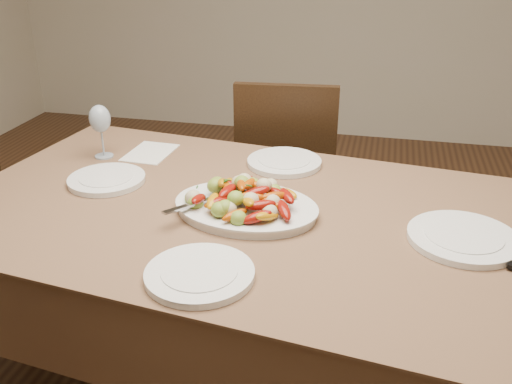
{
  "coord_description": "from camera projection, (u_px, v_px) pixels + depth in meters",
  "views": [
    {
      "loc": [
        0.46,
        -1.36,
        1.52
      ],
      "look_at": [
        0.12,
        0.09,
        0.82
      ],
      "focal_mm": 40.0,
      "sensor_mm": 36.0,
      "label": 1
    }
  ],
  "objects": [
    {
      "name": "dining_table",
      "position": [
        256.0,
        316.0,
        1.83
      ],
      "size": [
        1.96,
        1.26,
        0.76
      ],
      "primitive_type": "cube",
      "rotation": [
        0.0,
        0.0,
        -0.12
      ],
      "color": "brown",
      "rests_on": "ground"
    },
    {
      "name": "chair_far",
      "position": [
        288.0,
        176.0,
        2.61
      ],
      "size": [
        0.46,
        0.46,
        0.95
      ],
      "primitive_type": null,
      "rotation": [
        0.0,
        0.0,
        3.23
      ],
      "color": "black",
      "rests_on": "ground"
    },
    {
      "name": "serving_platter",
      "position": [
        246.0,
        209.0,
        1.66
      ],
      "size": [
        0.45,
        0.36,
        0.02
      ],
      "primitive_type": "ellipsoid",
      "rotation": [
        0.0,
        0.0,
        -0.12
      ],
      "color": "white",
      "rests_on": "dining_table"
    },
    {
      "name": "roasted_vegetables",
      "position": [
        246.0,
        191.0,
        1.63
      ],
      "size": [
        0.37,
        0.27,
        0.09
      ],
      "primitive_type": null,
      "rotation": [
        0.0,
        0.0,
        -0.12
      ],
      "color": "maroon",
      "rests_on": "serving_platter"
    },
    {
      "name": "serving_spoon",
      "position": [
        220.0,
        200.0,
        1.63
      ],
      "size": [
        0.27,
        0.19,
        0.03
      ],
      "primitive_type": null,
      "rotation": [
        0.0,
        0.0,
        -0.52
      ],
      "color": "#9EA0A8",
      "rests_on": "serving_platter"
    },
    {
      "name": "plate_left",
      "position": [
        107.0,
        180.0,
        1.86
      ],
      "size": [
        0.25,
        0.25,
        0.02
      ],
      "primitive_type": "cylinder",
      "color": "white",
      "rests_on": "dining_table"
    },
    {
      "name": "plate_right",
      "position": [
        463.0,
        238.0,
        1.51
      ],
      "size": [
        0.29,
        0.29,
        0.02
      ],
      "primitive_type": "cylinder",
      "color": "white",
      "rests_on": "dining_table"
    },
    {
      "name": "plate_far",
      "position": [
        284.0,
        162.0,
        1.99
      ],
      "size": [
        0.26,
        0.26,
        0.02
      ],
      "primitive_type": "cylinder",
      "color": "white",
      "rests_on": "dining_table"
    },
    {
      "name": "plate_near",
      "position": [
        200.0,
        274.0,
        1.35
      ],
      "size": [
        0.26,
        0.26,
        0.02
      ],
      "primitive_type": "cylinder",
      "color": "white",
      "rests_on": "dining_table"
    },
    {
      "name": "wine_glass",
      "position": [
        101.0,
        130.0,
        2.02
      ],
      "size": [
        0.08,
        0.08,
        0.2
      ],
      "primitive_type": null,
      "color": "#8C99A5",
      "rests_on": "dining_table"
    },
    {
      "name": "menu_card",
      "position": [
        150.0,
        153.0,
        2.1
      ],
      "size": [
        0.16,
        0.22,
        0.0
      ],
      "primitive_type": "cube",
      "rotation": [
        0.0,
        0.0,
        -0.05
      ],
      "color": "silver",
      "rests_on": "dining_table"
    },
    {
      "name": "table_knife",
      "position": [
        512.0,
        252.0,
        1.45
      ],
      "size": [
        0.08,
        0.2,
        0.01
      ],
      "primitive_type": null,
      "rotation": [
        0.0,
        0.0,
        -0.3
      ],
      "color": "#9EA0A8",
      "rests_on": "dining_table"
    }
  ]
}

